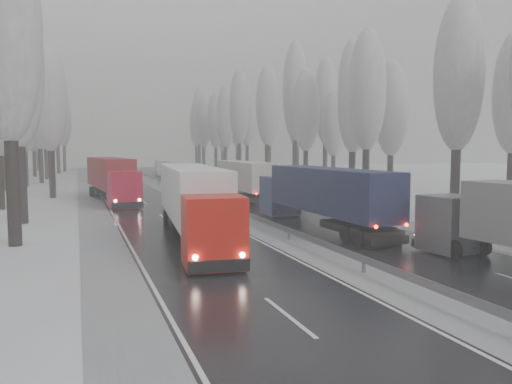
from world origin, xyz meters
TOP-DOWN VIEW (x-y plane):
  - ground at (0.00, 0.00)m, footprint 260.00×260.00m
  - carriageway_right at (5.25, 30.00)m, footprint 7.50×200.00m
  - carriageway_left at (-5.25, 30.00)m, footprint 7.50×200.00m
  - median_slush at (0.00, 30.00)m, footprint 3.00×200.00m
  - shoulder_right at (10.20, 30.00)m, footprint 2.40×200.00m
  - shoulder_left at (-10.20, 30.00)m, footprint 2.40×200.00m
  - median_guardrail at (0.00, 29.99)m, footprint 0.12×200.00m
  - tree_16 at (15.04, 15.67)m, footprint 3.60×3.60m
  - tree_18 at (14.51, 27.03)m, footprint 3.60×3.60m
  - tree_19 at (20.02, 31.03)m, footprint 3.60×3.60m
  - tree_20 at (17.90, 35.17)m, footprint 3.60×3.60m
  - tree_21 at (20.12, 39.17)m, footprint 3.60×3.60m
  - tree_22 at (17.02, 45.60)m, footprint 3.60×3.60m
  - tree_23 at (23.31, 49.60)m, footprint 3.60×3.60m
  - tree_24 at (17.90, 51.02)m, footprint 3.60×3.60m
  - tree_25 at (24.81, 55.02)m, footprint 3.60×3.60m
  - tree_26 at (17.56, 61.27)m, footprint 3.60×3.60m
  - tree_27 at (24.72, 65.27)m, footprint 3.60×3.60m
  - tree_28 at (16.34, 71.95)m, footprint 3.60×3.60m
  - tree_29 at (23.71, 75.95)m, footprint 3.60×3.60m
  - tree_30 at (16.56, 81.70)m, footprint 3.60×3.60m
  - tree_31 at (22.48, 85.70)m, footprint 3.60×3.60m
  - tree_32 at (16.63, 89.21)m, footprint 3.60×3.60m
  - tree_33 at (19.77, 93.21)m, footprint 3.60×3.60m
  - tree_34 at (15.73, 96.32)m, footprint 3.60×3.60m
  - tree_35 at (24.94, 100.32)m, footprint 3.60×3.60m
  - tree_36 at (17.04, 106.16)m, footprint 3.60×3.60m
  - tree_37 at (24.02, 110.16)m, footprint 3.60×3.60m
  - tree_38 at (18.73, 116.73)m, footprint 3.60×3.60m
  - tree_39 at (21.55, 120.73)m, footprint 3.60×3.60m
  - tree_56 at (-14.71, 15.70)m, footprint 3.60×3.60m
  - tree_58 at (-15.13, 24.57)m, footprint 3.60×3.60m
  - tree_62 at (-13.94, 43.73)m, footprint 3.60×3.60m
  - tree_64 at (-18.26, 52.71)m, footprint 3.60×3.60m
  - tree_65 at (-20.05, 56.71)m, footprint 3.60×3.60m
  - tree_66 at (-18.16, 62.35)m, footprint 3.60×3.60m
  - tree_67 at (-19.54, 66.35)m, footprint 3.60×3.60m
  - tree_68 at (-16.58, 69.11)m, footprint 3.60×3.60m
  - tree_69 at (-21.42, 73.11)m, footprint 3.60×3.60m
  - tree_70 at (-16.33, 79.19)m, footprint 3.60×3.60m
  - tree_71 at (-21.09, 83.19)m, footprint 3.60×3.60m
  - tree_72 at (-18.93, 88.54)m, footprint 3.60×3.60m
  - tree_73 at (-21.82, 92.54)m, footprint 3.60×3.60m
  - tree_74 at (-15.07, 99.33)m, footprint 3.60×3.60m
  - tree_75 at (-24.20, 103.33)m, footprint 3.60×3.60m
  - tree_76 at (-14.05, 108.72)m, footprint 3.60×3.60m
  - tree_77 at (-19.66, 112.72)m, footprint 3.60×3.60m
  - tree_78 at (-17.56, 115.31)m, footprint 3.60×3.60m
  - tree_79 at (-20.33, 119.31)m, footprint 3.60×3.60m
  - truck_blue_box at (3.65, 15.21)m, footprint 2.78×15.90m
  - truck_cream_box at (4.58, 34.92)m, footprint 2.81×15.59m
  - box_truck_distant at (4.42, 84.31)m, footprint 3.07×8.26m
  - truck_red_white at (-5.23, 13.51)m, footprint 4.15×16.74m
  - truck_red_red at (-8.21, 37.42)m, footprint 4.28×17.12m

SIDE VIEW (x-z plane):
  - ground at x=0.00m, z-range 0.00..0.00m
  - carriageway_right at x=5.25m, z-range 0.00..0.03m
  - carriageway_left at x=-5.25m, z-range 0.00..0.03m
  - median_slush at x=0.00m, z-range 0.00..0.04m
  - shoulder_right at x=10.20m, z-range 0.00..0.04m
  - shoulder_left at x=-10.20m, z-range 0.00..0.04m
  - median_guardrail at x=0.00m, z-range 0.22..0.98m
  - box_truck_distant at x=4.42m, z-range 0.03..3.05m
  - truck_cream_box at x=4.58m, z-range 0.33..4.32m
  - truck_blue_box at x=3.65m, z-range 0.34..4.40m
  - truck_red_white at x=-5.23m, z-range 0.36..4.61m
  - truck_red_red at x=-8.21m, z-range 0.36..4.72m
  - tree_23 at x=23.31m, z-range 1.99..15.54m
  - tree_77 at x=-19.66m, z-range 2.10..16.42m
  - tree_33 at x=19.77m, z-range 2.10..16.42m
  - tree_19 at x=20.02m, z-range 2.13..16.70m
  - tree_72 at x=-18.93m, z-range 2.21..17.31m
  - tree_66 at x=-18.16m, z-range 2.22..17.45m
  - tree_64 at x=-18.26m, z-range 2.25..17.67m
  - tree_20 at x=17.90m, z-range 2.29..18.00m
  - tree_22 at x=17.02m, z-range 2.31..18.17m
  - tree_62 at x=-13.94m, z-range 2.34..18.38m
  - tree_39 at x=21.55m, z-range 2.36..18.54m
  - tree_37 at x=24.02m, z-range 2.38..18.75m
  - tree_16 at x=15.04m, z-range 2.40..18.93m
  - tree_18 at x=14.51m, z-range 2.41..18.99m
  - tree_68 at x=-16.58m, z-range 2.42..19.07m
  - tree_79 at x=-20.33m, z-range 2.48..19.54m
  - tree_70 at x=-16.33m, z-range 2.48..19.57m
  - tree_67 at x=-19.54m, z-range 2.48..19.58m
  - tree_58 at x=-15.13m, z-range 2.50..19.71m
  - tree_73 at x=-21.82m, z-range 2.50..19.72m
  - tree_32 at x=16.63m, z-range 2.51..19.85m
  - tree_27 at x=24.72m, z-range 2.55..20.17m
  - tree_34 at x=15.73m, z-range 2.55..20.19m
  - tree_30 at x=16.56m, z-range 2.59..20.45m
  - tree_38 at x=18.73m, z-range 2.60..20.58m
  - tree_29 at x=23.71m, z-range 2.62..20.73m
  - tree_56 at x=-14.71m, z-range 2.62..20.75m
  - tree_35 at x=24.94m, z-range 2.64..20.89m
  - tree_76 at x=-14.05m, z-range 2.68..21.23m
  - tree_31 at x=22.48m, z-range 2.68..21.26m
  - tree_75 at x=-24.20m, z-range 2.69..21.29m
  - tree_21 at x=20.12m, z-range 2.69..21.31m
  - tree_26 at x=17.56m, z-range 2.71..21.49m
  - tree_69 at x=-21.42m, z-range 2.79..22.13m
  - tree_25 at x=24.81m, z-range 2.80..22.24m
  - tree_65 at x=-20.05m, z-range 2.81..22.29m
  - tree_78 at x=-17.56m, z-range 2.81..22.37m
  - tree_71 at x=-21.09m, z-range 2.82..22.43m
  - tree_28 at x=16.34m, z-range 2.82..22.45m
  - tree_74 at x=-15.07m, z-range 2.83..22.52m
  - tree_36 at x=17.04m, z-range 2.91..23.13m
  - tree_24 at x=17.90m, z-range 2.94..23.43m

